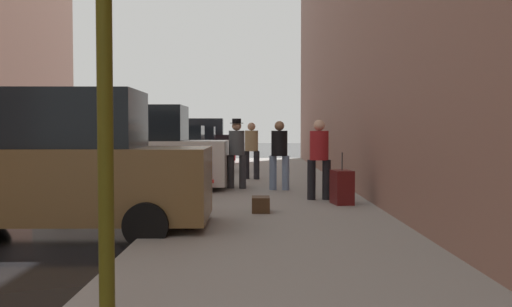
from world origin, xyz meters
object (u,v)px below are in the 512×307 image
(fire_hydrant, at_px, (207,179))
(rolling_suitcase, at_px, (344,187))
(parked_red_hatchback, at_px, (193,147))
(pedestrian_with_beanie, at_px, (239,150))
(parked_gray_coupe, at_px, (174,152))
(pedestrian_in_jeans, at_px, (282,152))
(pedestrian_in_red_jacket, at_px, (321,155))
(duffel_bag, at_px, (263,204))
(parked_bronze_suv, at_px, (65,169))
(parked_white_van, at_px, (140,154))
(parked_black_suv, at_px, (204,141))
(pedestrian_in_tan_coat, at_px, (254,148))

(fire_hydrant, relative_size, rolling_suitcase, 0.68)
(fire_hydrant, bearing_deg, parked_red_hatchback, 97.94)
(pedestrian_with_beanie, bearing_deg, rolling_suitcase, -54.20)
(parked_gray_coupe, distance_m, pedestrian_in_jeans, 7.11)
(pedestrian_in_red_jacket, relative_size, rolling_suitcase, 1.64)
(parked_gray_coupe, distance_m, duffel_bag, 10.45)
(parked_red_hatchback, bearing_deg, parked_bronze_suv, -90.00)
(parked_gray_coupe, bearing_deg, pedestrian_with_beanie, -66.58)
(rolling_suitcase, bearing_deg, fire_hydrant, 149.64)
(duffel_bag, bearing_deg, fire_hydrant, 114.21)
(parked_white_van, distance_m, parked_gray_coupe, 5.85)
(parked_black_suv, bearing_deg, parked_gray_coupe, -90.00)
(parked_white_van, distance_m, parked_black_suv, 16.74)
(pedestrian_in_tan_coat, height_order, duffel_bag, pedestrian_in_tan_coat)
(parked_gray_coupe, xyz_separation_m, parked_red_hatchback, (-0.00, 5.79, 0.00))
(fire_hydrant, relative_size, pedestrian_in_jeans, 0.41)
(parked_white_van, xyz_separation_m, pedestrian_with_beanie, (2.50, 0.08, 0.10))
(parked_bronze_suv, relative_size, duffel_bag, 10.50)
(parked_gray_coupe, relative_size, fire_hydrant, 6.00)
(parked_red_hatchback, relative_size, fire_hydrant, 6.02)
(pedestrian_with_beanie, bearing_deg, parked_red_hatchback, 102.20)
(fire_hydrant, xyz_separation_m, duffel_bag, (1.27, -2.83, -0.21))
(pedestrian_in_red_jacket, distance_m, pedestrian_in_tan_coat, 5.30)
(parked_black_suv, height_order, fire_hydrant, parked_black_suv)
(parked_gray_coupe, distance_m, rolling_suitcase, 10.03)
(pedestrian_in_tan_coat, distance_m, rolling_suitcase, 6.13)
(parked_black_suv, distance_m, pedestrian_in_red_jacket, 19.50)
(duffel_bag, bearing_deg, parked_bronze_suv, -153.93)
(parked_black_suv, distance_m, rolling_suitcase, 20.30)
(parked_red_hatchback, bearing_deg, duffel_bag, -78.95)
(parked_black_suv, relative_size, pedestrian_with_beanie, 2.62)
(parked_black_suv, height_order, rolling_suitcase, parked_black_suv)
(fire_hydrant, height_order, pedestrian_in_red_jacket, pedestrian_in_red_jacket)
(duffel_bag, bearing_deg, pedestrian_in_tan_coat, 91.84)
(fire_hydrant, bearing_deg, parked_black_suv, 95.71)
(parked_gray_coupe, xyz_separation_m, parked_black_suv, (-0.00, 10.90, 0.18))
(parked_black_suv, relative_size, pedestrian_in_tan_coat, 2.72)
(parked_bronze_suv, relative_size, parked_white_van, 1.00)
(duffel_bag, bearing_deg, rolling_suitcase, 34.38)
(parked_black_suv, xyz_separation_m, pedestrian_in_tan_coat, (2.85, -13.93, 0.07))
(pedestrian_with_beanie, relative_size, rolling_suitcase, 1.71)
(rolling_suitcase, bearing_deg, pedestrian_in_red_jacket, 117.68)
(parked_white_van, distance_m, pedestrian_in_red_jacket, 4.90)
(parked_gray_coupe, height_order, fire_hydrant, parked_gray_coupe)
(parked_red_hatchback, height_order, rolling_suitcase, parked_red_hatchback)
(parked_white_van, xyz_separation_m, parked_gray_coupe, (0.00, 5.84, -0.18))
(parked_black_suv, height_order, pedestrian_with_beanie, parked_black_suv)
(pedestrian_in_jeans, height_order, rolling_suitcase, pedestrian_in_jeans)
(duffel_bag, bearing_deg, pedestrian_in_jeans, 82.64)
(pedestrian_in_red_jacket, bearing_deg, parked_white_van, 152.35)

